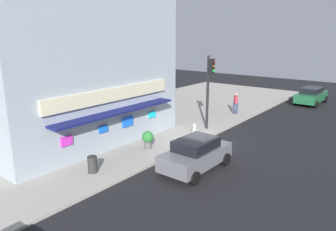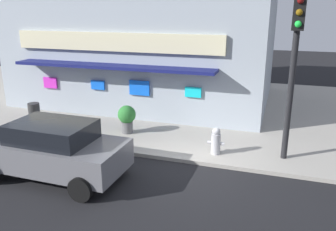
{
  "view_description": "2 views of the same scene",
  "coord_description": "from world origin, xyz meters",
  "px_view_note": "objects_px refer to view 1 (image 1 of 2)",
  "views": [
    {
      "loc": [
        -15.76,
        -9.91,
        6.56
      ],
      "look_at": [
        -0.67,
        1.84,
        1.63
      ],
      "focal_mm": 34.24,
      "sensor_mm": 36.0,
      "label": 1
    },
    {
      "loc": [
        2.48,
        -9.4,
        4.55
      ],
      "look_at": [
        -0.96,
        0.98,
        1.17
      ],
      "focal_mm": 37.11,
      "sensor_mm": 36.0,
      "label": 2
    }
  ],
  "objects_px": {
    "traffic_light": "(209,83)",
    "trash_can": "(92,164)",
    "parked_car_grey": "(196,154)",
    "parked_car_green": "(311,95)",
    "fire_hydrant": "(195,130)",
    "potted_plant_by_doorway": "(148,138)",
    "pedestrian": "(236,102)"
  },
  "relations": [
    {
      "from": "trash_can",
      "to": "parked_car_green",
      "type": "bearing_deg",
      "value": -9.56
    },
    {
      "from": "trash_can",
      "to": "parked_car_green",
      "type": "height_order",
      "value": "parked_car_green"
    },
    {
      "from": "potted_plant_by_doorway",
      "to": "parked_car_green",
      "type": "bearing_deg",
      "value": -11.77
    },
    {
      "from": "parked_car_grey",
      "to": "parked_car_green",
      "type": "distance_m",
      "value": 19.53
    },
    {
      "from": "potted_plant_by_doorway",
      "to": "parked_car_grey",
      "type": "relative_size",
      "value": 0.26
    },
    {
      "from": "parked_car_grey",
      "to": "fire_hydrant",
      "type": "bearing_deg",
      "value": 33.96
    },
    {
      "from": "traffic_light",
      "to": "trash_can",
      "type": "distance_m",
      "value": 10.02
    },
    {
      "from": "pedestrian",
      "to": "parked_car_grey",
      "type": "xyz_separation_m",
      "value": [
        -11.13,
        -3.39,
        -0.27
      ]
    },
    {
      "from": "trash_can",
      "to": "parked_car_green",
      "type": "distance_m",
      "value": 23.36
    },
    {
      "from": "parked_car_grey",
      "to": "parked_car_green",
      "type": "relative_size",
      "value": 0.89
    },
    {
      "from": "fire_hydrant",
      "to": "trash_can",
      "type": "distance_m",
      "value": 7.58
    },
    {
      "from": "traffic_light",
      "to": "parked_car_grey",
      "type": "height_order",
      "value": "traffic_light"
    },
    {
      "from": "traffic_light",
      "to": "fire_hydrant",
      "type": "height_order",
      "value": "traffic_light"
    },
    {
      "from": "fire_hydrant",
      "to": "traffic_light",
      "type": "bearing_deg",
      "value": 6.77
    },
    {
      "from": "traffic_light",
      "to": "trash_can",
      "type": "xyz_separation_m",
      "value": [
        -9.6,
        0.59,
        -2.81
      ]
    },
    {
      "from": "potted_plant_by_doorway",
      "to": "parked_car_green",
      "type": "relative_size",
      "value": 0.23
    },
    {
      "from": "traffic_light",
      "to": "parked_car_green",
      "type": "xyz_separation_m",
      "value": [
        13.43,
        -3.29,
        -2.5
      ]
    },
    {
      "from": "traffic_light",
      "to": "trash_can",
      "type": "height_order",
      "value": "traffic_light"
    },
    {
      "from": "fire_hydrant",
      "to": "parked_car_grey",
      "type": "distance_m",
      "value": 4.86
    },
    {
      "from": "pedestrian",
      "to": "fire_hydrant",
      "type": "bearing_deg",
      "value": -174.57
    },
    {
      "from": "potted_plant_by_doorway",
      "to": "parked_car_grey",
      "type": "bearing_deg",
      "value": -98.51
    },
    {
      "from": "potted_plant_by_doorway",
      "to": "parked_car_grey",
      "type": "height_order",
      "value": "parked_car_grey"
    },
    {
      "from": "pedestrian",
      "to": "parked_car_green",
      "type": "bearing_deg",
      "value": -23.93
    },
    {
      "from": "pedestrian",
      "to": "potted_plant_by_doorway",
      "type": "relative_size",
      "value": 1.67
    },
    {
      "from": "trash_can",
      "to": "pedestrian",
      "type": "distance_m",
      "value": 14.65
    },
    {
      "from": "pedestrian",
      "to": "potted_plant_by_doorway",
      "type": "bearing_deg",
      "value": 178.76
    },
    {
      "from": "pedestrian",
      "to": "parked_car_grey",
      "type": "distance_m",
      "value": 11.64
    },
    {
      "from": "traffic_light",
      "to": "parked_car_grey",
      "type": "distance_m",
      "value": 7.22
    },
    {
      "from": "potted_plant_by_doorway",
      "to": "parked_car_green",
      "type": "xyz_separation_m",
      "value": [
        18.98,
        -3.95,
        0.1
      ]
    },
    {
      "from": "trash_can",
      "to": "potted_plant_by_doorway",
      "type": "distance_m",
      "value": 4.06
    },
    {
      "from": "fire_hydrant",
      "to": "parked_car_grey",
      "type": "height_order",
      "value": "parked_car_grey"
    },
    {
      "from": "traffic_light",
      "to": "pedestrian",
      "type": "distance_m",
      "value": 5.53
    }
  ]
}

